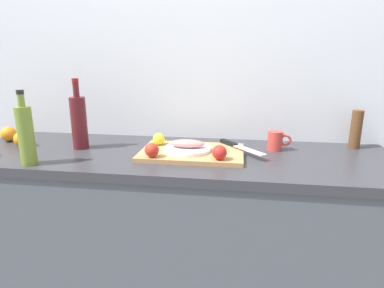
# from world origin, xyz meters

# --- Properties ---
(back_wall) EXTENTS (3.20, 0.05, 2.50)m
(back_wall) POSITION_xyz_m (0.00, 0.33, 1.25)
(back_wall) COLOR silver
(back_wall) RESTS_ON ground_plane
(kitchen_counter) EXTENTS (2.00, 0.60, 0.90)m
(kitchen_counter) POSITION_xyz_m (0.00, 0.00, 0.45)
(kitchen_counter) COLOR #4C5159
(kitchen_counter) RESTS_ON ground_plane
(cutting_board) EXTENTS (0.46, 0.31, 0.02)m
(cutting_board) POSITION_xyz_m (0.09, -0.01, 0.91)
(cutting_board) COLOR tan
(cutting_board) RESTS_ON kitchen_counter
(white_plate) EXTENTS (0.21, 0.21, 0.01)m
(white_plate) POSITION_xyz_m (0.07, -0.02, 0.93)
(white_plate) COLOR white
(white_plate) RESTS_ON cutting_board
(fish_fillet) EXTENTS (0.16, 0.07, 0.04)m
(fish_fillet) POSITION_xyz_m (0.07, -0.02, 0.95)
(fish_fillet) COLOR tan
(fish_fillet) RESTS_ON white_plate
(chef_knife) EXTENTS (0.21, 0.24, 0.02)m
(chef_knife) POSITION_xyz_m (0.29, 0.07, 0.93)
(chef_knife) COLOR silver
(chef_knife) RESTS_ON cutting_board
(lemon_0) EXTENTS (0.06, 0.06, 0.06)m
(lemon_0) POSITION_xyz_m (-0.08, 0.06, 0.95)
(lemon_0) COLOR yellow
(lemon_0) RESTS_ON cutting_board
(tomato_0) EXTENTS (0.06, 0.06, 0.06)m
(tomato_0) POSITION_xyz_m (-0.06, -0.13, 0.95)
(tomato_0) COLOR red
(tomato_0) RESTS_ON cutting_board
(tomato_1) EXTENTS (0.06, 0.06, 0.06)m
(tomato_1) POSITION_xyz_m (0.22, -0.12, 0.95)
(tomato_1) COLOR red
(tomato_1) RESTS_ON cutting_board
(olive_oil_bottle) EXTENTS (0.06, 0.06, 0.31)m
(olive_oil_bottle) POSITION_xyz_m (-0.56, -0.24, 1.03)
(olive_oil_bottle) COLOR olive
(olive_oil_bottle) RESTS_ON kitchen_counter
(wine_bottle) EXTENTS (0.07, 0.07, 0.33)m
(wine_bottle) POSITION_xyz_m (-0.46, 0.02, 1.03)
(wine_bottle) COLOR #59191E
(wine_bottle) RESTS_ON kitchen_counter
(coffee_mug_0) EXTENTS (0.11, 0.07, 0.09)m
(coffee_mug_0) POSITION_xyz_m (0.47, 0.12, 0.95)
(coffee_mug_0) COLOR #CC3F38
(coffee_mug_0) RESTS_ON kitchen_counter
(orange_0) EXTENTS (0.08, 0.08, 0.08)m
(orange_0) POSITION_xyz_m (-0.76, 0.00, 0.94)
(orange_0) COLOR orange
(orange_0) RESTS_ON kitchen_counter
(orange_2) EXTENTS (0.08, 0.08, 0.08)m
(orange_2) POSITION_xyz_m (-0.89, 0.09, 0.94)
(orange_2) COLOR orange
(orange_2) RESTS_ON kitchen_counter
(pepper_mill) EXTENTS (0.05, 0.05, 0.18)m
(pepper_mill) POSITION_xyz_m (0.85, 0.21, 0.99)
(pepper_mill) COLOR brown
(pepper_mill) RESTS_ON kitchen_counter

